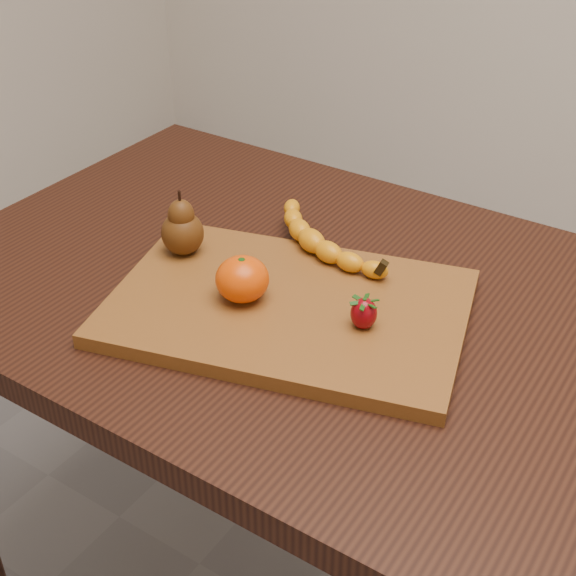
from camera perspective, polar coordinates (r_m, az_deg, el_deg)
The scene contains 6 objects.
table at distance 1.16m, azimuth 0.17°, elevation -3.63°, with size 1.00×0.70×0.76m.
cutting_board at distance 1.03m, azimuth 0.00°, elevation -1.39°, with size 0.45×0.30×0.02m, color brown.
banana at distance 1.12m, azimuth 1.69°, elevation 3.38°, with size 0.21×0.05×0.03m, color orange, non-canonical shape.
pear at distance 1.12m, azimuth -7.57°, elevation 4.64°, with size 0.06×0.06×0.09m, color #4F2B0C, non-canonical shape.
mandarin at distance 1.02m, azimuth -3.27°, elevation 0.64°, with size 0.07×0.07×0.06m, color #E54602.
strawberry at distance 0.97m, azimuth 5.41°, elevation -1.73°, with size 0.03×0.03×0.04m, color maroon, non-canonical shape.
Camera 1 is at (0.50, -0.77, 1.36)m, focal length 50.00 mm.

